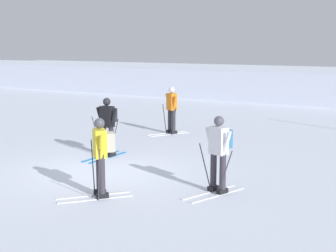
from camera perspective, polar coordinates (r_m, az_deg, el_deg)
name	(u,v)px	position (r m, az deg, el deg)	size (l,w,h in m)	color
ground_plane	(100,172)	(12.30, -8.18, -5.48)	(120.00, 120.00, 0.00)	silver
far_snow_ridge	(293,84)	(29.02, 14.78, 4.88)	(80.00, 6.28, 1.72)	silver
skier_yellow	(101,153)	(10.11, -8.06, -3.27)	(1.34, 1.44, 1.71)	silver
skier_black	(108,124)	(13.76, -7.27, 0.26)	(1.00, 1.62, 1.71)	#237AC6
skier_white	(219,150)	(10.36, 6.17, -2.91)	(0.95, 1.63, 1.71)	silver
skier_orange	(171,109)	(17.11, 0.42, 2.10)	(1.15, 1.56, 1.71)	silver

